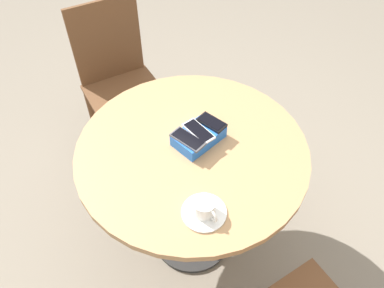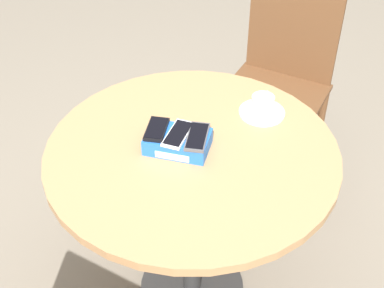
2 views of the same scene
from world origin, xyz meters
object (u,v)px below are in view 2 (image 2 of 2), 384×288
at_px(round_table, 192,177).
at_px(saucer, 262,112).
at_px(phone_white, 178,134).
at_px(coffee_cup, 263,104).
at_px(phone_black, 157,129).
at_px(phone_box, 178,141).
at_px(chair_far_side, 277,86).
at_px(phone_gray, 197,137).

distance_m(round_table, saucer, 0.33).
distance_m(round_table, phone_white, 0.19).
bearing_deg(phone_white, round_table, 0.47).
bearing_deg(saucer, coffee_cup, 73.65).
bearing_deg(phone_black, saucer, 30.70).
height_order(phone_box, coffee_cup, coffee_cup).
relative_size(phone_black, coffee_cup, 1.16).
xyz_separation_m(phone_black, chair_far_side, (0.42, 0.75, -0.31)).
height_order(round_table, saucer, saucer).
height_order(phone_black, chair_far_side, chair_far_side).
distance_m(saucer, coffee_cup, 0.04).
xyz_separation_m(round_table, saucer, (0.22, 0.21, 0.13)).
bearing_deg(saucer, phone_box, -141.32).
bearing_deg(phone_gray, phone_white, 172.67).
bearing_deg(round_table, phone_black, 172.45).
bearing_deg(coffee_cup, phone_box, -141.08).
relative_size(round_table, phone_gray, 6.48).
bearing_deg(chair_far_side, phone_box, -114.88).
distance_m(phone_black, phone_white, 0.07).
height_order(phone_black, phone_gray, phone_black).
xyz_separation_m(coffee_cup, chair_far_side, (0.09, 0.55, -0.29)).
height_order(phone_box, phone_white, phone_white).
relative_size(round_table, saucer, 5.93).
xyz_separation_m(round_table, phone_box, (-0.04, 0.00, 0.15)).
distance_m(phone_box, coffee_cup, 0.34).
height_order(phone_gray, coffee_cup, coffee_cup).
bearing_deg(phone_gray, phone_box, 171.99).
height_order(phone_box, phone_black, phone_black).
bearing_deg(coffee_cup, phone_black, -149.05).
bearing_deg(round_table, phone_white, -179.53).
height_order(phone_white, saucer, phone_white).
bearing_deg(phone_box, phone_gray, -8.01).
xyz_separation_m(phone_box, phone_white, (0.00, -0.00, 0.03)).
bearing_deg(phone_gray, chair_far_side, 69.27).
bearing_deg(coffee_cup, chair_far_side, 80.70).
xyz_separation_m(round_table, phone_gray, (0.02, -0.01, 0.18)).
bearing_deg(phone_black, chair_far_side, 60.63).
distance_m(phone_black, chair_far_side, 0.91).
distance_m(phone_white, saucer, 0.34).
xyz_separation_m(round_table, chair_far_side, (0.31, 0.77, -0.13)).
relative_size(round_table, chair_far_side, 1.03).
relative_size(phone_white, coffee_cup, 1.44).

